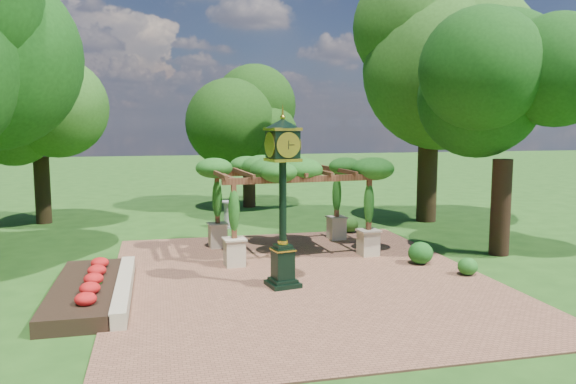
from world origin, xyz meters
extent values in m
plane|color=#1E4714|center=(0.00, 0.00, 0.00)|extent=(120.00, 120.00, 0.00)
cube|color=brown|center=(0.00, 1.00, 0.02)|extent=(10.00, 12.00, 0.04)
cube|color=#C6B793|center=(-4.60, 0.50, 0.20)|extent=(0.35, 5.00, 0.40)
cube|color=red|center=(-5.50, 0.50, 0.18)|extent=(1.50, 5.00, 0.36)
cube|color=black|center=(-0.65, 0.31, 0.10)|extent=(0.90, 0.90, 0.12)
cube|color=black|center=(-0.65, 0.31, 0.62)|extent=(0.56, 0.56, 0.86)
cube|color=gold|center=(-0.65, 0.31, 1.00)|extent=(0.63, 0.63, 0.04)
cylinder|color=black|center=(-0.65, 0.31, 2.24)|extent=(0.22, 0.22, 2.20)
cube|color=black|center=(-0.65, 0.31, 3.68)|extent=(0.79, 0.79, 0.67)
cylinder|color=#EDE4C9|center=(-0.59, -0.03, 3.68)|extent=(0.57, 0.14, 0.58)
cone|color=black|center=(-0.65, 0.31, 4.21)|extent=(1.01, 1.01, 0.24)
sphere|color=gold|center=(-0.65, 0.31, 4.35)|extent=(0.13, 0.13, 0.13)
cube|color=beige|center=(-1.58, 2.65, 0.43)|extent=(0.61, 0.61, 0.78)
cube|color=brown|center=(-1.58, 2.65, 1.66)|extent=(0.15, 0.15, 1.60)
cube|color=beige|center=(2.73, 2.99, 0.43)|extent=(0.61, 0.61, 0.78)
cube|color=brown|center=(2.73, 2.99, 1.66)|extent=(0.15, 0.15, 1.60)
cube|color=beige|center=(-1.79, 5.24, 0.43)|extent=(0.61, 0.61, 0.78)
cube|color=brown|center=(-1.79, 5.24, 1.66)|extent=(0.15, 0.15, 1.60)
cube|color=beige|center=(2.53, 5.58, 0.43)|extent=(0.61, 0.61, 0.78)
cube|color=brown|center=(2.53, 5.58, 1.66)|extent=(0.15, 0.15, 1.60)
cube|color=brown|center=(0.58, 2.82, 2.53)|extent=(5.02, 0.52, 0.19)
cube|color=brown|center=(0.37, 5.41, 2.53)|extent=(5.02, 0.52, 0.19)
ellipsoid|color=#1D5317|center=(0.47, 4.12, 2.77)|extent=(5.26, 3.51, 0.87)
cube|color=gray|center=(-0.99, 8.89, 0.05)|extent=(0.69, 0.69, 0.11)
cylinder|color=gray|center=(-0.99, 8.89, 0.55)|extent=(0.35, 0.35, 0.98)
cylinder|color=gray|center=(-0.99, 8.89, 1.06)|extent=(0.65, 0.65, 0.05)
ellipsoid|color=#1D5919|center=(4.54, 0.15, 0.29)|extent=(0.62, 0.62, 0.49)
ellipsoid|color=#175016|center=(3.84, 1.59, 0.37)|extent=(0.95, 0.95, 0.66)
ellipsoid|color=#2A5B1A|center=(3.39, 6.66, 0.36)|extent=(0.82, 0.82, 0.64)
cylinder|color=black|center=(-8.42, 11.73, 1.40)|extent=(0.64, 0.64, 2.80)
ellipsoid|color=#255117|center=(-8.42, 11.73, 5.02)|extent=(4.19, 4.19, 4.43)
cylinder|color=#322214|center=(0.78, 14.28, 1.24)|extent=(0.63, 0.63, 2.47)
ellipsoid|color=#16360D|center=(0.78, 14.28, 4.42)|extent=(4.05, 4.05, 3.90)
cylinder|color=#302313|center=(7.54, 8.48, 2.23)|extent=(0.84, 0.84, 4.46)
ellipsoid|color=#254F16|center=(7.54, 8.48, 7.97)|extent=(5.96, 5.96, 7.04)
cylinder|color=#372016|center=(6.93, 2.27, 1.54)|extent=(0.62, 0.62, 3.08)
ellipsoid|color=#12390E|center=(6.93, 2.27, 5.51)|extent=(4.24, 4.24, 4.86)
camera|label=1|loc=(-3.75, -13.40, 4.23)|focal=35.00mm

